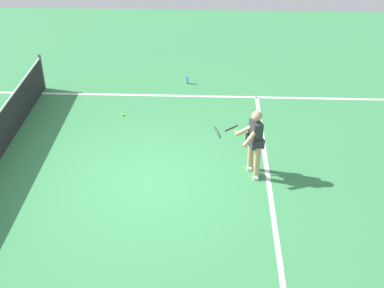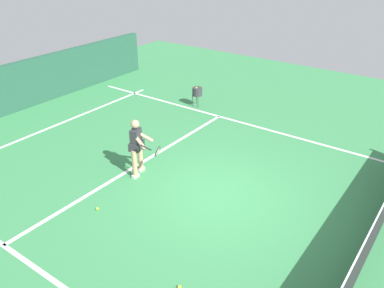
# 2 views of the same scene
# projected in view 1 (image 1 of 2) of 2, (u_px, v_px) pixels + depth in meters

# --- Properties ---
(ground_plane) EXTENTS (23.52, 23.52, 0.00)m
(ground_plane) POSITION_uv_depth(u_px,v_px,m) (150.00, 182.00, 11.16)
(ground_plane) COLOR #38844C
(service_line_marking) EXTENTS (8.15, 0.10, 0.01)m
(service_line_marking) POSITION_uv_depth(u_px,v_px,m) (269.00, 185.00, 11.07)
(service_line_marking) COLOR white
(service_line_marking) RESTS_ON ground
(sideline_right_marking) EXTENTS (0.10, 16.09, 0.01)m
(sideline_right_marking) POSITION_uv_depth(u_px,v_px,m) (166.00, 96.00, 14.60)
(sideline_right_marking) COLOR white
(sideline_right_marking) RESTS_ON ground
(tennis_player) EXTENTS (0.66, 1.09, 1.55)m
(tennis_player) POSITION_uv_depth(u_px,v_px,m) (254.00, 140.00, 10.97)
(tennis_player) COLOR tan
(tennis_player) RESTS_ON ground
(tennis_ball_near) EXTENTS (0.07, 0.07, 0.07)m
(tennis_ball_near) POSITION_uv_depth(u_px,v_px,m) (236.00, 131.00, 12.88)
(tennis_ball_near) COLOR #D1E533
(tennis_ball_near) RESTS_ON ground
(tennis_ball_mid) EXTENTS (0.07, 0.07, 0.07)m
(tennis_ball_mid) POSITION_uv_depth(u_px,v_px,m) (123.00, 115.00, 13.61)
(tennis_ball_mid) COLOR #D1E533
(tennis_ball_mid) RESTS_ON ground
(water_bottle) EXTENTS (0.07, 0.07, 0.24)m
(water_bottle) POSITION_uv_depth(u_px,v_px,m) (187.00, 80.00, 15.22)
(water_bottle) COLOR #4C9EE5
(water_bottle) RESTS_ON ground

